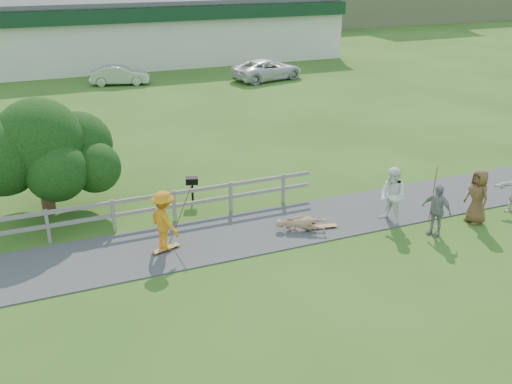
{
  "coord_description": "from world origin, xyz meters",
  "views": [
    {
      "loc": [
        -6.15,
        -13.72,
        8.23
      ],
      "look_at": [
        0.4,
        2.0,
        1.16
      ],
      "focal_mm": 40.0,
      "sensor_mm": 36.0,
      "label": 1
    }
  ],
  "objects_px": {
    "car_silver": "(120,75)",
    "car_white": "(268,70)",
    "spectator_c": "(478,196)",
    "bbq": "(192,190)",
    "skater_rider": "(164,224)",
    "skater_fallen": "(300,224)",
    "spectator_a": "(393,196)",
    "tree": "(44,171)",
    "spectator_b": "(436,210)"
  },
  "relations": [
    {
      "from": "spectator_a",
      "to": "car_silver",
      "type": "distance_m",
      "value": 26.06
    },
    {
      "from": "spectator_c",
      "to": "bbq",
      "type": "bearing_deg",
      "value": -122.17
    },
    {
      "from": "spectator_a",
      "to": "spectator_c",
      "type": "bearing_deg",
      "value": 53.91
    },
    {
      "from": "skater_rider",
      "to": "tree",
      "type": "distance_m",
      "value": 5.26
    },
    {
      "from": "skater_fallen",
      "to": "car_white",
      "type": "distance_m",
      "value": 24.39
    },
    {
      "from": "car_silver",
      "to": "bbq",
      "type": "height_order",
      "value": "car_silver"
    },
    {
      "from": "spectator_a",
      "to": "spectator_b",
      "type": "height_order",
      "value": "spectator_a"
    },
    {
      "from": "skater_rider",
      "to": "car_white",
      "type": "xyz_separation_m",
      "value": [
        13.15,
        22.35,
        -0.19
      ]
    },
    {
      "from": "skater_fallen",
      "to": "tree",
      "type": "xyz_separation_m",
      "value": [
        -7.34,
        4.64,
        1.26
      ]
    },
    {
      "from": "spectator_c",
      "to": "car_white",
      "type": "height_order",
      "value": "spectator_c"
    },
    {
      "from": "skater_rider",
      "to": "tree",
      "type": "relative_size",
      "value": 0.39
    },
    {
      "from": "skater_rider",
      "to": "skater_fallen",
      "type": "distance_m",
      "value": 4.38
    },
    {
      "from": "spectator_a",
      "to": "bbq",
      "type": "bearing_deg",
      "value": -141.57
    },
    {
      "from": "spectator_a",
      "to": "bbq",
      "type": "xyz_separation_m",
      "value": [
        -5.58,
        4.19,
        -0.49
      ]
    },
    {
      "from": "bbq",
      "to": "skater_rider",
      "type": "bearing_deg",
      "value": -102.33
    },
    {
      "from": "skater_fallen",
      "to": "car_silver",
      "type": "height_order",
      "value": "car_silver"
    },
    {
      "from": "car_white",
      "to": "tree",
      "type": "distance_m",
      "value": 24.28
    },
    {
      "from": "car_white",
      "to": "bbq",
      "type": "xyz_separation_m",
      "value": [
        -11.33,
        -19.1,
        -0.25
      ]
    },
    {
      "from": "bbq",
      "to": "car_silver",
      "type": "bearing_deg",
      "value": 103.48
    },
    {
      "from": "spectator_c",
      "to": "car_white",
      "type": "bearing_deg",
      "value": 172.97
    },
    {
      "from": "car_silver",
      "to": "spectator_a",
      "type": "bearing_deg",
      "value": -156.51
    },
    {
      "from": "spectator_b",
      "to": "spectator_c",
      "type": "relative_size",
      "value": 0.92
    },
    {
      "from": "spectator_b",
      "to": "tree",
      "type": "height_order",
      "value": "tree"
    },
    {
      "from": "skater_rider",
      "to": "bbq",
      "type": "relative_size",
      "value": 1.94
    },
    {
      "from": "spectator_b",
      "to": "car_white",
      "type": "bearing_deg",
      "value": 147.46
    },
    {
      "from": "car_silver",
      "to": "tree",
      "type": "bearing_deg",
      "value": 177.37
    },
    {
      "from": "skater_fallen",
      "to": "car_white",
      "type": "xyz_separation_m",
      "value": [
        8.83,
        22.73,
        0.44
      ]
    },
    {
      "from": "tree",
      "to": "skater_fallen",
      "type": "bearing_deg",
      "value": -32.26
    },
    {
      "from": "spectator_a",
      "to": "skater_fallen",
      "type": "bearing_deg",
      "value": -114.85
    },
    {
      "from": "spectator_c",
      "to": "bbq",
      "type": "distance_m",
      "value": 9.72
    },
    {
      "from": "car_silver",
      "to": "car_white",
      "type": "xyz_separation_m",
      "value": [
        10.05,
        -2.42,
        0.07
      ]
    },
    {
      "from": "car_white",
      "to": "spectator_a",
      "type": "bearing_deg",
      "value": 153.97
    },
    {
      "from": "skater_rider",
      "to": "car_silver",
      "type": "xyz_separation_m",
      "value": [
        3.09,
        24.77,
        -0.26
      ]
    },
    {
      "from": "skater_fallen",
      "to": "spectator_b",
      "type": "relative_size",
      "value": 0.93
    },
    {
      "from": "skater_fallen",
      "to": "bbq",
      "type": "bearing_deg",
      "value": 60.66
    },
    {
      "from": "skater_fallen",
      "to": "spectator_a",
      "type": "bearing_deg",
      "value": -74.01
    },
    {
      "from": "spectator_b",
      "to": "car_silver",
      "type": "bearing_deg",
      "value": 169.6
    },
    {
      "from": "tree",
      "to": "spectator_a",
      "type": "bearing_deg",
      "value": -26.47
    },
    {
      "from": "skater_rider",
      "to": "skater_fallen",
      "type": "xyz_separation_m",
      "value": [
        4.32,
        -0.38,
        -0.63
      ]
    },
    {
      "from": "spectator_c",
      "to": "bbq",
      "type": "relative_size",
      "value": 1.95
    },
    {
      "from": "spectator_b",
      "to": "tree",
      "type": "distance_m",
      "value": 12.94
    },
    {
      "from": "car_white",
      "to": "skater_fallen",
      "type": "bearing_deg",
      "value": 146.62
    },
    {
      "from": "skater_rider",
      "to": "car_white",
      "type": "height_order",
      "value": "skater_rider"
    },
    {
      "from": "skater_rider",
      "to": "car_silver",
      "type": "height_order",
      "value": "skater_rider"
    },
    {
      "from": "spectator_a",
      "to": "car_white",
      "type": "xyz_separation_m",
      "value": [
        5.75,
        23.29,
        -0.24
      ]
    },
    {
      "from": "skater_rider",
      "to": "spectator_b",
      "type": "xyz_separation_m",
      "value": [
        8.18,
        -2.17,
        -0.07
      ]
    },
    {
      "from": "spectator_b",
      "to": "car_silver",
      "type": "xyz_separation_m",
      "value": [
        -5.09,
        26.94,
        -0.19
      ]
    },
    {
      "from": "skater_rider",
      "to": "spectator_c",
      "type": "xyz_separation_m",
      "value": [
        10.01,
        -1.96,
        0.01
      ]
    },
    {
      "from": "skater_fallen",
      "to": "spectator_c",
      "type": "xyz_separation_m",
      "value": [
        5.69,
        -1.58,
        0.64
      ]
    },
    {
      "from": "spectator_c",
      "to": "spectator_a",
      "type": "bearing_deg",
      "value": -111.12
    }
  ]
}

